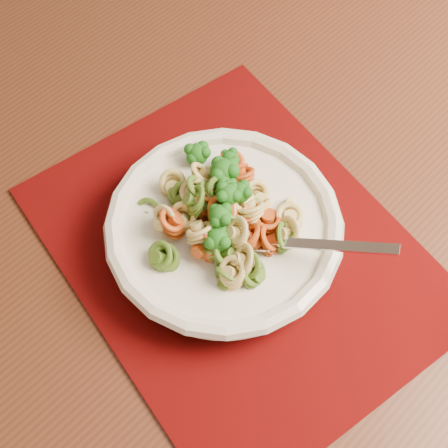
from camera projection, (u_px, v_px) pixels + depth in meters
The scene contains 5 objects.
dining_table at pixel (263, 198), 0.81m from camera, with size 1.62×1.19×0.77m.
placemat at pixel (236, 250), 0.66m from camera, with size 0.42×0.33×0.00m, color #4B0403.
pasta_bowl at pixel (224, 229), 0.64m from camera, with size 0.25×0.25×0.05m.
pasta_broccoli_heap at pixel (224, 221), 0.62m from camera, with size 0.21×0.21×0.06m, color #DDC66D, non-canonical shape.
fork at pixel (260, 241), 0.61m from camera, with size 0.19×0.02×0.01m, color silver, non-canonical shape.
Camera 1 is at (-0.46, -1.17, 1.36)m, focal length 50.00 mm.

